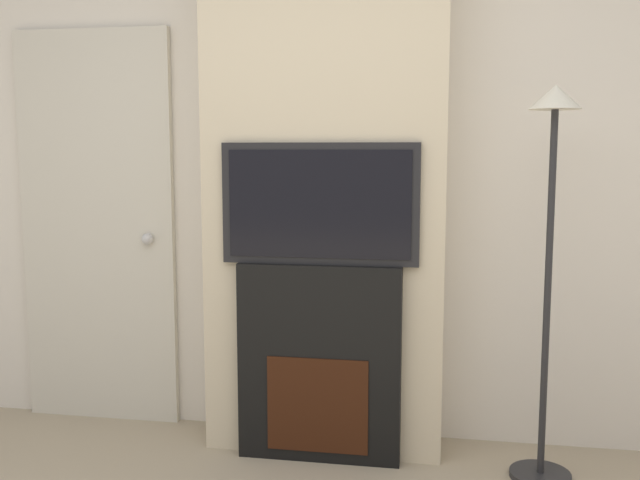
% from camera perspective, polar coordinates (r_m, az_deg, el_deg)
% --- Properties ---
extents(wall_back, '(6.00, 0.06, 2.70)m').
position_cam_1_polar(wall_back, '(3.55, 1.00, 5.86)').
color(wall_back, silver).
rests_on(wall_back, ground_plane).
extents(chimney_breast, '(1.12, 0.33, 2.70)m').
position_cam_1_polar(chimney_breast, '(3.36, 0.48, 5.78)').
color(chimney_breast, beige).
rests_on(chimney_breast, ground_plane).
extents(fireplace, '(0.75, 0.15, 0.92)m').
position_cam_1_polar(fireplace, '(3.35, -0.00, -9.78)').
color(fireplace, black).
rests_on(fireplace, ground_plane).
extents(television, '(0.90, 0.07, 0.55)m').
position_cam_1_polar(television, '(3.21, -0.01, 2.91)').
color(television, black).
rests_on(television, fireplace).
extents(floor_lamp, '(0.27, 0.27, 1.70)m').
position_cam_1_polar(floor_lamp, '(3.15, 17.95, 1.26)').
color(floor_lamp, '#262628').
rests_on(floor_lamp, ground_plane).
extents(entry_door, '(0.84, 0.09, 2.04)m').
position_cam_1_polar(entry_door, '(3.91, -17.37, 0.84)').
color(entry_door, beige).
rests_on(entry_door, ground_plane).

